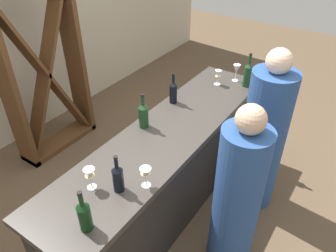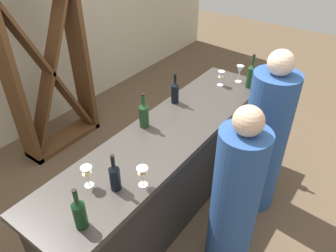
# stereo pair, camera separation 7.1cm
# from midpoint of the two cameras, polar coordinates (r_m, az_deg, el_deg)

# --- Properties ---
(ground_plane) EXTENTS (12.00, 12.00, 0.00)m
(ground_plane) POSITION_cam_midpoint_polar(r_m,az_deg,el_deg) (3.25, 0.65, -13.96)
(ground_plane) COLOR brown
(bar_counter) EXTENTS (2.56, 0.62, 0.91)m
(bar_counter) POSITION_cam_midpoint_polar(r_m,az_deg,el_deg) (2.92, 0.71, -8.06)
(bar_counter) COLOR #2A2723
(bar_counter) RESTS_ON ground
(wine_rack) EXTENTS (0.92, 0.28, 1.85)m
(wine_rack) POSITION_cam_midpoint_polar(r_m,az_deg,el_deg) (3.74, -19.63, 8.90)
(wine_rack) COLOR brown
(wine_rack) RESTS_ON ground
(wine_bottle_leftmost_dark_green) EXTENTS (0.08, 0.08, 0.29)m
(wine_bottle_leftmost_dark_green) POSITION_cam_midpoint_polar(r_m,az_deg,el_deg) (1.93, -14.24, -14.53)
(wine_bottle_leftmost_dark_green) COLOR black
(wine_bottle_leftmost_dark_green) RESTS_ON bar_counter
(wine_bottle_second_left_near_black) EXTENTS (0.07, 0.07, 0.28)m
(wine_bottle_second_left_near_black) POSITION_cam_midpoint_polar(r_m,az_deg,el_deg) (2.10, -8.36, -8.72)
(wine_bottle_second_left_near_black) COLOR black
(wine_bottle_second_left_near_black) RESTS_ON bar_counter
(wine_bottle_center_olive_green) EXTENTS (0.08, 0.08, 0.30)m
(wine_bottle_center_olive_green) POSITION_cam_midpoint_polar(r_m,az_deg,el_deg) (2.63, -3.49, 2.06)
(wine_bottle_center_olive_green) COLOR #193D1E
(wine_bottle_center_olive_green) RESTS_ON bar_counter
(wine_bottle_second_right_near_black) EXTENTS (0.07, 0.07, 0.29)m
(wine_bottle_second_right_near_black) POSITION_cam_midpoint_polar(r_m,az_deg,el_deg) (2.95, 1.92, 6.02)
(wine_bottle_second_right_near_black) COLOR black
(wine_bottle_second_right_near_black) RESTS_ON bar_counter
(wine_bottle_rightmost_olive_green) EXTENTS (0.08, 0.08, 0.34)m
(wine_bottle_rightmost_olive_green) POSITION_cam_midpoint_polar(r_m,az_deg,el_deg) (3.32, 14.95, 8.60)
(wine_bottle_rightmost_olive_green) COLOR #193D1E
(wine_bottle_rightmost_olive_green) RESTS_ON bar_counter
(wine_glass_near_left) EXTENTS (0.08, 0.08, 0.15)m
(wine_glass_near_left) POSITION_cam_midpoint_polar(r_m,az_deg,el_deg) (2.10, -3.52, -8.19)
(wine_glass_near_left) COLOR white
(wine_glass_near_left) RESTS_ON bar_counter
(wine_glass_near_center) EXTENTS (0.07, 0.07, 0.18)m
(wine_glass_near_center) POSITION_cam_midpoint_polar(r_m,az_deg,el_deg) (3.40, 13.08, 9.49)
(wine_glass_near_center) COLOR white
(wine_glass_near_center) RESTS_ON bar_counter
(wine_glass_near_right) EXTENTS (0.07, 0.07, 0.15)m
(wine_glass_near_right) POSITION_cam_midpoint_polar(r_m,az_deg,el_deg) (3.30, 9.88, 8.61)
(wine_glass_near_right) COLOR white
(wine_glass_near_right) RESTS_ON bar_counter
(wine_glass_far_left) EXTENTS (0.08, 0.08, 0.16)m
(wine_glass_far_left) POSITION_cam_midpoint_polar(r_m,az_deg,el_deg) (2.14, -13.08, -8.02)
(wine_glass_far_left) COLOR white
(wine_glass_far_left) RESTS_ON bar_counter
(person_left_guest) EXTENTS (0.44, 0.44, 1.55)m
(person_left_guest) POSITION_cam_midpoint_polar(r_m,az_deg,el_deg) (2.97, 17.14, -2.62)
(person_left_guest) COLOR #284C8C
(person_left_guest) RESTS_ON ground
(person_center_guest) EXTENTS (0.37, 0.37, 1.47)m
(person_center_guest) POSITION_cam_midpoint_polar(r_m,az_deg,el_deg) (2.43, 12.43, -12.85)
(person_center_guest) COLOR #284C8C
(person_center_guest) RESTS_ON ground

